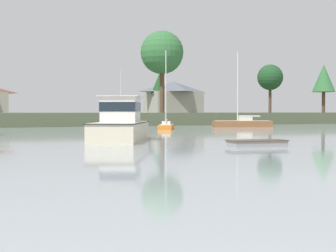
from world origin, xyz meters
The scene contains 10 objects.
far_shore_bank centered at (0.00, 78.86, 0.98)m, with size 190.49×41.82×1.97m, color #4C563D.
cruiser_cream centered at (-0.95, 24.69, 0.74)m, with size 7.41×10.50×6.31m.
sailboat_wood centered at (24.29, 48.41, 0.25)m, with size 8.51×4.53×11.14m.
dinghy_grey centered at (4.75, 15.08, 0.14)m, with size 3.84×2.02×0.55m.
sailboat_orange centered at (11.22, 45.05, 0.21)m, with size 4.32×6.46×10.05m.
shore_tree_left centered at (24.45, 80.15, 7.61)m, with size 3.43×3.43×7.80m.
shore_tree_inland_b centered at (19.62, 66.86, 12.24)m, with size 7.40×7.40×14.06m.
shore_tree_far_left centered at (42.83, 68.34, 8.75)m, with size 4.95×4.95×9.31m.
shore_tree_center centered at (52.43, 64.38, 8.57)m, with size 4.36×4.36×9.35m.
cottage_hillside centered at (28.10, 81.56, 5.29)m, with size 10.93×8.95×6.41m.
Camera 1 is at (-12.17, -10.58, 2.16)m, focal length 52.03 mm.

